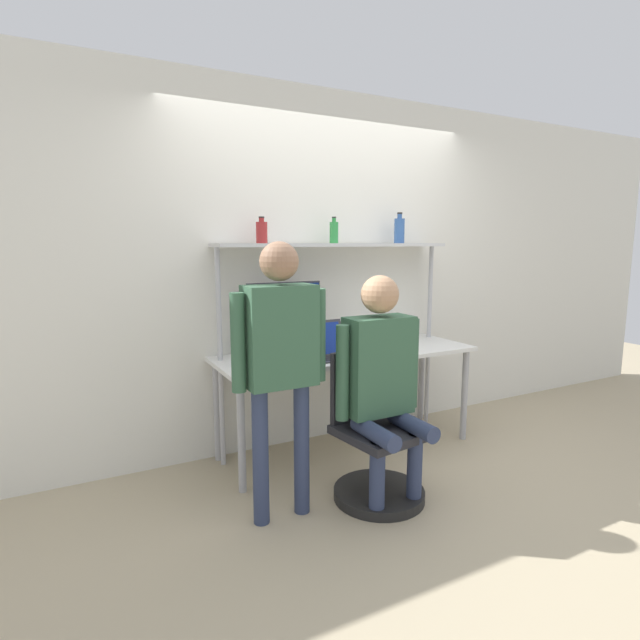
{
  "coord_description": "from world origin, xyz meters",
  "views": [
    {
      "loc": [
        -1.87,
        -2.77,
        1.56
      ],
      "look_at": [
        -0.51,
        -0.19,
        1.11
      ],
      "focal_mm": 28.0,
      "sensor_mm": 36.0,
      "label": 1
    }
  ],
  "objects_px": {
    "person_standing": "(280,348)",
    "bottle_green": "(334,232)",
    "office_chair": "(375,454)",
    "cell_phone": "(360,355)",
    "bottle_red": "(262,232)",
    "bottle_blue": "(399,230)",
    "monitor": "(285,314)",
    "person_seated": "(382,371)",
    "laptop": "(326,348)"
  },
  "relations": [
    {
      "from": "bottle_blue",
      "to": "bottle_green",
      "type": "xyz_separation_m",
      "value": [
        -0.6,
        0.0,
        -0.02
      ]
    },
    {
      "from": "monitor",
      "to": "bottle_green",
      "type": "distance_m",
      "value": 0.72
    },
    {
      "from": "laptop",
      "to": "office_chair",
      "type": "distance_m",
      "value": 0.83
    },
    {
      "from": "cell_phone",
      "to": "monitor",
      "type": "bearing_deg",
      "value": 147.62
    },
    {
      "from": "monitor",
      "to": "laptop",
      "type": "distance_m",
      "value": 0.38
    },
    {
      "from": "monitor",
      "to": "person_standing",
      "type": "bearing_deg",
      "value": -115.31
    },
    {
      "from": "cell_phone",
      "to": "bottle_blue",
      "type": "xyz_separation_m",
      "value": [
        0.57,
        0.32,
        0.89
      ]
    },
    {
      "from": "person_standing",
      "to": "bottle_green",
      "type": "xyz_separation_m",
      "value": [
        0.8,
        0.83,
        0.65
      ]
    },
    {
      "from": "bottle_blue",
      "to": "office_chair",
      "type": "bearing_deg",
      "value": -132.22
    },
    {
      "from": "monitor",
      "to": "bottle_red",
      "type": "relative_size",
      "value": 3.11
    },
    {
      "from": "office_chair",
      "to": "person_standing",
      "type": "distance_m",
      "value": 0.94
    },
    {
      "from": "cell_phone",
      "to": "bottle_green",
      "type": "distance_m",
      "value": 0.93
    },
    {
      "from": "monitor",
      "to": "laptop",
      "type": "height_order",
      "value": "monitor"
    },
    {
      "from": "bottle_red",
      "to": "bottle_green",
      "type": "distance_m",
      "value": 0.57
    },
    {
      "from": "monitor",
      "to": "bottle_blue",
      "type": "bearing_deg",
      "value": 1.93
    },
    {
      "from": "person_seated",
      "to": "bottle_red",
      "type": "height_order",
      "value": "bottle_red"
    },
    {
      "from": "cell_phone",
      "to": "person_standing",
      "type": "xyz_separation_m",
      "value": [
        -0.83,
        -0.51,
        0.23
      ]
    },
    {
      "from": "monitor",
      "to": "bottle_green",
      "type": "height_order",
      "value": "bottle_green"
    },
    {
      "from": "person_seated",
      "to": "bottle_red",
      "type": "xyz_separation_m",
      "value": [
        -0.39,
        0.92,
        0.83
      ]
    },
    {
      "from": "office_chair",
      "to": "bottle_green",
      "type": "xyz_separation_m",
      "value": [
        0.19,
        0.87,
        1.37
      ]
    },
    {
      "from": "person_seated",
      "to": "bottle_green",
      "type": "xyz_separation_m",
      "value": [
        0.19,
        0.92,
        0.83
      ]
    },
    {
      "from": "cell_phone",
      "to": "bottle_blue",
      "type": "distance_m",
      "value": 1.11
    },
    {
      "from": "office_chair",
      "to": "person_seated",
      "type": "xyz_separation_m",
      "value": [
        0.01,
        -0.04,
        0.53
      ]
    },
    {
      "from": "office_chair",
      "to": "bottle_green",
      "type": "distance_m",
      "value": 1.63
    },
    {
      "from": "office_chair",
      "to": "bottle_green",
      "type": "height_order",
      "value": "bottle_green"
    },
    {
      "from": "monitor",
      "to": "bottle_green",
      "type": "relative_size",
      "value": 2.91
    },
    {
      "from": "office_chair",
      "to": "bottle_blue",
      "type": "height_order",
      "value": "bottle_blue"
    },
    {
      "from": "person_standing",
      "to": "person_seated",
      "type": "bearing_deg",
      "value": -8.28
    },
    {
      "from": "bottle_green",
      "to": "bottle_blue",
      "type": "bearing_deg",
      "value": -0.0
    },
    {
      "from": "office_chair",
      "to": "bottle_blue",
      "type": "bearing_deg",
      "value": 47.78
    },
    {
      "from": "monitor",
      "to": "bottle_red",
      "type": "height_order",
      "value": "bottle_red"
    },
    {
      "from": "person_seated",
      "to": "bottle_red",
      "type": "relative_size",
      "value": 7.53
    },
    {
      "from": "cell_phone",
      "to": "office_chair",
      "type": "relative_size",
      "value": 0.17
    },
    {
      "from": "laptop",
      "to": "office_chair",
      "type": "xyz_separation_m",
      "value": [
        0.01,
        -0.61,
        -0.56
      ]
    },
    {
      "from": "monitor",
      "to": "office_chair",
      "type": "distance_m",
      "value": 1.17
    },
    {
      "from": "person_standing",
      "to": "monitor",
      "type": "bearing_deg",
      "value": 64.69
    },
    {
      "from": "office_chair",
      "to": "bottle_red",
      "type": "xyz_separation_m",
      "value": [
        -0.38,
        0.87,
        1.36
      ]
    },
    {
      "from": "bottle_red",
      "to": "office_chair",
      "type": "bearing_deg",
      "value": -66.46
    },
    {
      "from": "monitor",
      "to": "laptop",
      "type": "relative_size",
      "value": 1.75
    },
    {
      "from": "cell_phone",
      "to": "bottle_red",
      "type": "relative_size",
      "value": 0.82
    },
    {
      "from": "bottle_red",
      "to": "bottle_green",
      "type": "relative_size",
      "value": 0.94
    },
    {
      "from": "person_standing",
      "to": "bottle_red",
      "type": "bearing_deg",
      "value": 74.8
    },
    {
      "from": "person_seated",
      "to": "cell_phone",
      "type": "bearing_deg",
      "value": 69.64
    },
    {
      "from": "laptop",
      "to": "bottle_red",
      "type": "relative_size",
      "value": 1.77
    },
    {
      "from": "person_seated",
      "to": "bottle_red",
      "type": "bearing_deg",
      "value": 112.82
    },
    {
      "from": "laptop",
      "to": "person_standing",
      "type": "height_order",
      "value": "person_standing"
    },
    {
      "from": "cell_phone",
      "to": "bottle_red",
      "type": "height_order",
      "value": "bottle_red"
    },
    {
      "from": "cell_phone",
      "to": "office_chair",
      "type": "distance_m",
      "value": 0.77
    },
    {
      "from": "monitor",
      "to": "person_standing",
      "type": "distance_m",
      "value": 0.88
    },
    {
      "from": "person_seated",
      "to": "bottle_red",
      "type": "distance_m",
      "value": 1.29
    }
  ]
}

